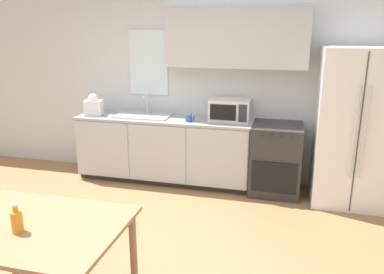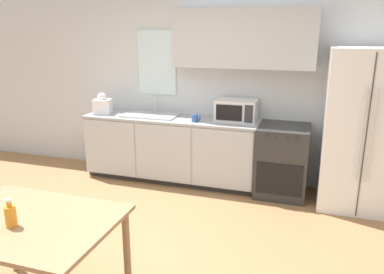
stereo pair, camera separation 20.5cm
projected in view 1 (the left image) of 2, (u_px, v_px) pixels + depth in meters
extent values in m
plane|color=#9E7047|center=(130.00, 261.00, 3.39)|extent=(12.00, 12.00, 0.00)
cube|color=silver|center=(192.00, 81.00, 5.12)|extent=(12.00, 0.06, 2.70)
cube|color=silver|center=(149.00, 63.00, 5.17)|extent=(0.56, 0.04, 0.88)
cube|color=#B2B7BC|center=(236.00, 38.00, 4.64)|extent=(1.77, 0.32, 0.72)
cube|color=#333333|center=(166.00, 176.00, 5.28)|extent=(2.36, 0.53, 0.08)
cube|color=#B2B7BC|center=(164.00, 147.00, 5.13)|extent=(2.36, 0.59, 0.78)
cube|color=#B2B7BC|center=(102.00, 150.00, 5.04)|extent=(0.77, 0.01, 0.76)
cube|color=#B2B7BC|center=(157.00, 154.00, 4.85)|extent=(0.77, 0.01, 0.76)
cube|color=#B2B7BC|center=(217.00, 159.00, 4.66)|extent=(0.77, 0.01, 0.76)
cube|color=#9EA0A5|center=(164.00, 119.00, 5.02)|extent=(2.38, 0.62, 0.03)
cube|color=#2D2D2D|center=(276.00, 159.00, 4.76)|extent=(0.62, 0.64, 0.89)
cube|color=black|center=(274.00, 178.00, 4.50)|extent=(0.54, 0.01, 0.39)
cylinder|color=#262626|center=(262.00, 135.00, 4.39)|extent=(0.03, 0.02, 0.03)
cylinder|color=#262626|center=(271.00, 135.00, 4.36)|extent=(0.03, 0.02, 0.03)
cylinder|color=#262626|center=(282.00, 136.00, 4.33)|extent=(0.03, 0.02, 0.03)
cylinder|color=#262626|center=(292.00, 137.00, 4.31)|extent=(0.03, 0.02, 0.03)
cube|color=white|center=(353.00, 128.00, 4.38)|extent=(0.84, 0.74, 1.84)
cube|color=#3F3F3F|center=(359.00, 136.00, 4.03)|extent=(0.01, 0.01, 1.78)
cylinder|color=silver|center=(355.00, 133.00, 4.01)|extent=(0.02, 0.02, 1.01)
cylinder|color=silver|center=(365.00, 134.00, 3.98)|extent=(0.02, 0.02, 1.01)
cube|color=#B7BABC|center=(143.00, 116.00, 5.09)|extent=(0.75, 0.42, 0.02)
cylinder|color=silver|center=(147.00, 104.00, 5.21)|extent=(0.02, 0.02, 0.25)
cylinder|color=silver|center=(145.00, 96.00, 5.11)|extent=(0.02, 0.14, 0.02)
cube|color=silver|center=(230.00, 110.00, 4.85)|extent=(0.52, 0.36, 0.27)
cube|color=black|center=(223.00, 112.00, 4.69)|extent=(0.33, 0.01, 0.20)
cube|color=#2D2D33|center=(243.00, 113.00, 4.63)|extent=(0.10, 0.01, 0.22)
cylinder|color=#335999|center=(189.00, 118.00, 4.78)|extent=(0.08, 0.08, 0.10)
torus|color=#335999|center=(193.00, 118.00, 4.77)|extent=(0.02, 0.07, 0.07)
cube|color=white|center=(94.00, 108.00, 5.15)|extent=(0.28, 0.25, 0.20)
sphere|color=white|center=(93.00, 98.00, 5.11)|extent=(0.16, 0.16, 0.13)
cube|color=#997551|center=(33.00, 227.00, 2.50)|extent=(1.21, 0.88, 0.03)
cylinder|color=#997551|center=(10.00, 238.00, 3.08)|extent=(0.06, 0.06, 0.74)
cylinder|color=#997551|center=(134.00, 257.00, 2.82)|extent=(0.06, 0.06, 0.74)
cylinder|color=orange|center=(17.00, 222.00, 2.38)|extent=(0.07, 0.07, 0.14)
cylinder|color=orange|center=(15.00, 209.00, 2.36)|extent=(0.03, 0.03, 0.04)
cylinder|color=white|center=(15.00, 205.00, 2.35)|extent=(0.04, 0.04, 0.02)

